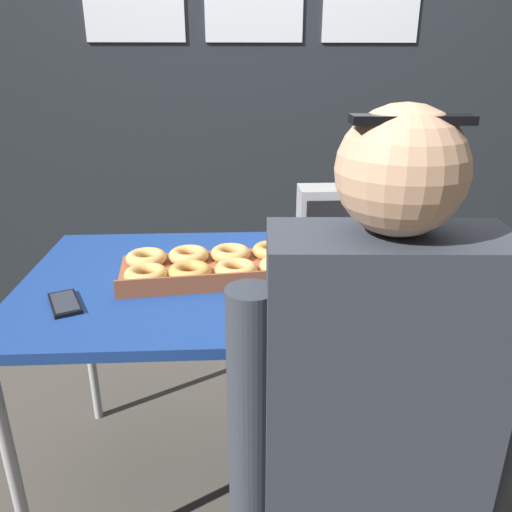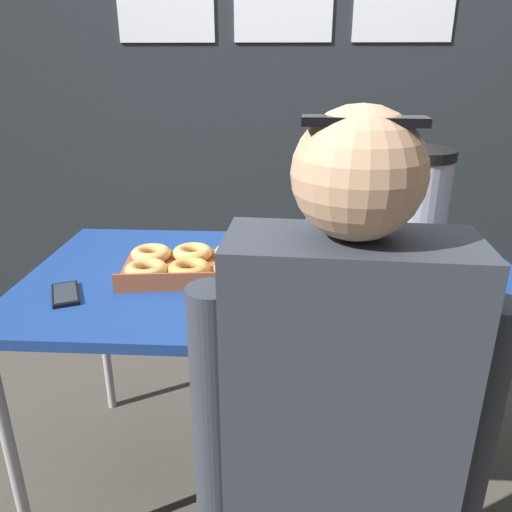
# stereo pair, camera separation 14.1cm
# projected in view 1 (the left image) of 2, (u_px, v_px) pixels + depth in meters

# --- Properties ---
(ground_plane) EXTENTS (12.00, 12.00, 0.00)m
(ground_plane) POSITION_uv_depth(u_px,v_px,m) (272.00, 476.00, 1.72)
(ground_plane) COLOR #4C473F
(back_wall) EXTENTS (6.00, 0.11, 2.90)m
(back_wall) POSITION_uv_depth(u_px,v_px,m) (254.00, 34.00, 2.42)
(back_wall) COLOR #23282D
(back_wall) RESTS_ON ground
(folding_table) EXTENTS (1.43, 0.78, 0.76)m
(folding_table) POSITION_uv_depth(u_px,v_px,m) (275.00, 290.00, 1.46)
(folding_table) COLOR navy
(folding_table) RESTS_ON ground
(donut_box) EXTENTS (0.55, 0.34, 0.05)m
(donut_box) POSITION_uv_depth(u_px,v_px,m) (212.00, 265.00, 1.45)
(donut_box) COLOR brown
(donut_box) RESTS_ON folding_table
(coffee_urn) EXTENTS (0.21, 0.24, 0.38)m
(coffee_urn) POSITION_uv_depth(u_px,v_px,m) (403.00, 206.00, 1.48)
(coffee_urn) COLOR #B7B7BC
(coffee_urn) RESTS_ON folding_table
(cell_phone) EXTENTS (0.12, 0.16, 0.01)m
(cell_phone) POSITION_uv_depth(u_px,v_px,m) (65.00, 303.00, 1.26)
(cell_phone) COLOR black
(cell_phone) RESTS_ON folding_table
(space_heater) EXTENTS (0.18, 0.13, 0.20)m
(space_heater) POSITION_uv_depth(u_px,v_px,m) (326.00, 217.00, 1.64)
(space_heater) COLOR #9E9E9E
(space_heater) RESTS_ON folding_table
(person_seated) EXTENTS (0.52, 0.23, 1.28)m
(person_seated) POSITION_uv_depth(u_px,v_px,m) (369.00, 472.00, 0.93)
(person_seated) COLOR #33332D
(person_seated) RESTS_ON ground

